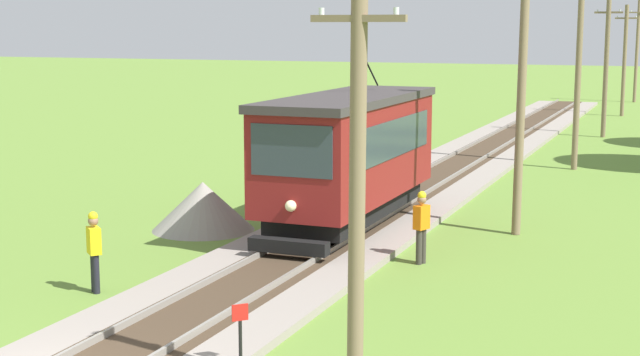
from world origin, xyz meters
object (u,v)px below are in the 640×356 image
(trackside_signal_marker, at_px, (240,334))
(gravel_pile, at_px, (203,206))
(utility_pole_near_tram, at_px, (522,81))
(second_worker, at_px, (421,224))
(utility_pole_distant, at_px, (624,59))
(utility_pole_horizon, at_px, (637,50))
(utility_pole_far, at_px, (606,65))
(utility_pole_mid, at_px, (579,65))
(track_worker, at_px, (94,248))
(utility_pole_foreground, at_px, (357,189))
(red_tram, at_px, (349,154))

(trackside_signal_marker, bearing_deg, gravel_pile, 121.97)
(utility_pole_near_tram, xyz_separation_m, second_worker, (-1.54, -4.29, -3.22))
(utility_pole_near_tram, relative_size, utility_pole_distant, 1.17)
(utility_pole_distant, xyz_separation_m, utility_pole_horizon, (0.00, 12.05, 0.29))
(utility_pole_near_tram, distance_m, utility_pole_far, 24.52)
(utility_pole_mid, height_order, track_worker, utility_pole_mid)
(utility_pole_mid, xyz_separation_m, trackside_signal_marker, (-2.32, -25.14, -3.50))
(utility_pole_horizon, height_order, gravel_pile, utility_pole_horizon)
(utility_pole_foreground, xyz_separation_m, utility_pole_far, (0.00, 37.76, 0.31))
(utility_pole_mid, bearing_deg, gravel_pile, -117.99)
(utility_pole_mid, distance_m, gravel_pile, 17.99)
(red_tram, xyz_separation_m, utility_pole_near_tram, (4.40, 1.54, 2.01))
(gravel_pile, bearing_deg, utility_pole_far, 73.17)
(utility_pole_distant, distance_m, trackside_signal_marker, 49.43)
(red_tram, height_order, utility_pole_distant, utility_pole_distant)
(utility_pole_mid, xyz_separation_m, track_worker, (-7.38, -22.03, -3.18))
(utility_pole_foreground, distance_m, track_worker, 8.70)
(utility_pole_near_tram, relative_size, trackside_signal_marker, 6.96)
(utility_pole_mid, distance_m, utility_pole_far, 11.80)
(utility_pole_horizon, distance_m, track_worker, 58.77)
(utility_pole_mid, height_order, utility_pole_distant, utility_pole_mid)
(utility_pole_horizon, bearing_deg, trackside_signal_marker, -92.17)
(utility_pole_foreground, xyz_separation_m, second_worker, (-1.54, 8.96, -2.41))
(utility_pole_far, relative_size, utility_pole_distant, 1.03)
(utility_pole_mid, relative_size, trackside_signal_marker, 6.90)
(track_worker, bearing_deg, utility_pole_horizon, 34.24)
(utility_pole_far, height_order, gravel_pile, utility_pole_far)
(utility_pole_far, height_order, second_worker, utility_pole_far)
(utility_pole_near_tram, relative_size, utility_pole_horizon, 1.09)
(utility_pole_foreground, bearing_deg, utility_pole_far, 90.00)
(gravel_pile, distance_m, track_worker, 6.51)
(utility_pole_distant, height_order, second_worker, utility_pole_distant)
(utility_pole_horizon, xyz_separation_m, gravel_pile, (-8.29, -51.79, -3.19))
(red_tram, relative_size, trackside_signal_marker, 7.24)
(red_tram, xyz_separation_m, utility_pole_foreground, (4.40, -11.71, 1.20))
(utility_pole_near_tram, relative_size, gravel_pile, 2.85)
(utility_pole_foreground, bearing_deg, track_worker, 151.90)
(utility_pole_near_tram, xyz_separation_m, track_worker, (-7.38, -9.31, -3.22))
(trackside_signal_marker, relative_size, track_worker, 0.66)
(red_tram, height_order, track_worker, red_tram)
(red_tram, distance_m, trackside_signal_marker, 11.18)
(utility_pole_far, distance_m, utility_pole_distant, 12.35)
(utility_pole_mid, distance_m, second_worker, 17.37)
(utility_pole_distant, height_order, trackside_signal_marker, utility_pole_distant)
(utility_pole_far, distance_m, utility_pole_horizon, 24.40)
(utility_pole_foreground, xyz_separation_m, track_worker, (-7.38, 3.94, -2.41))
(red_tram, xyz_separation_m, second_worker, (2.86, -2.75, -1.21))
(utility_pole_mid, bearing_deg, utility_pole_horizon, 90.00)
(red_tram, relative_size, utility_pole_near_tram, 1.04)
(utility_pole_near_tram, height_order, track_worker, utility_pole_near_tram)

